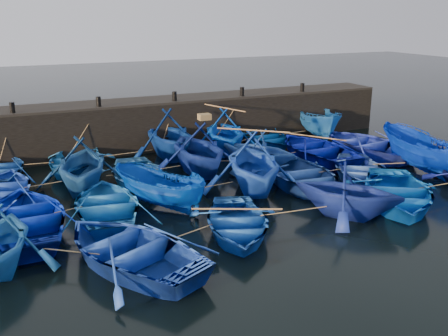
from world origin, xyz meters
name	(u,v)px	position (x,y,z in m)	size (l,w,h in m)	color
ground	(259,208)	(0.00, 0.00, 0.00)	(120.00, 120.00, 0.00)	black
quay_wall	(170,123)	(0.00, 10.50, 1.25)	(26.00, 2.50, 2.50)	black
quay_top	(169,99)	(0.00, 10.50, 2.56)	(26.00, 2.50, 0.12)	black
bollard_0	(12,108)	(-8.00, 9.60, 2.87)	(0.24, 0.24, 0.50)	black
bollard_1	(98,102)	(-4.00, 9.60, 2.87)	(0.24, 0.24, 0.50)	black
bollard_2	(174,96)	(0.00, 9.60, 2.87)	(0.24, 0.24, 0.50)	black
bollard_3	(242,92)	(4.00, 9.60, 2.87)	(0.24, 0.24, 0.50)	black
bollard_4	(302,87)	(8.00, 9.60, 2.87)	(0.24, 0.24, 0.50)	black
boat_0	(0,169)	(-8.84, 7.84, 0.46)	(3.19, 4.47, 0.93)	navy
boat_1	(74,161)	(-5.69, 7.66, 0.50)	(3.45, 4.82, 1.00)	#185A97
boat_2	(169,134)	(-0.92, 7.87, 1.27)	(4.17, 4.84, 2.55)	navy
boat_3	(224,131)	(2.01, 7.59, 1.20)	(3.94, 4.57, 2.40)	blue
boat_4	(266,137)	(4.77, 8.10, 0.48)	(3.32, 4.64, 0.96)	navy
boat_5	(319,122)	(8.37, 8.25, 0.97)	(1.89, 5.03, 1.94)	#16579F
boat_6	(0,191)	(-8.93, 4.53, 0.53)	(3.65, 5.10, 1.06)	#1538AA
boat_7	(83,163)	(-5.70, 4.70, 1.22)	(3.99, 4.63, 2.44)	navy
boat_8	(136,174)	(-3.52, 4.65, 0.47)	(3.23, 4.51, 0.94)	#3379D3
boat_9	(199,148)	(-0.55, 4.76, 1.27)	(4.17, 4.84, 2.54)	navy
boat_10	(258,149)	(2.26, 4.32, 1.01)	(3.30, 3.83, 2.02)	#214EA1
boat_11	(317,149)	(5.77, 4.64, 0.57)	(3.94, 5.51, 1.14)	#000B82
boat_12	(366,144)	(8.69, 4.36, 0.59)	(4.06, 5.67, 1.18)	#2337BC
boat_13	(27,217)	(-8.14, 1.32, 0.57)	(3.93, 5.50, 1.14)	#00199D
boat_14	(107,204)	(-5.39, 1.52, 0.50)	(3.48, 4.87, 1.01)	blue
boat_15	(159,189)	(-3.44, 1.52, 0.78)	(1.51, 4.02, 1.56)	#00328F
boat_16	(253,162)	(0.64, 1.77, 1.29)	(4.23, 4.91, 2.59)	blue
boat_17	(301,175)	(2.78, 1.40, 0.56)	(3.85, 5.38, 1.12)	navy
boat_18	(357,169)	(5.70, 1.37, 0.45)	(3.09, 4.32, 0.90)	#2C51A7
boat_19	(421,152)	(8.97, 0.94, 0.97)	(1.89, 5.01, 1.94)	#0023A1
boat_21	(131,248)	(-5.53, -2.41, 0.56)	(3.86, 5.39, 1.12)	#153A98
boat_22	(237,223)	(-1.79, -1.81, 0.46)	(3.16, 4.41, 0.92)	#1349A8
boat_23	(348,190)	(2.54, -2.03, 1.02)	(3.35, 3.88, 2.04)	navy
boat_24	(397,192)	(4.99, -1.93, 0.55)	(3.78, 5.29, 1.10)	blue
wooden_crate	(204,117)	(-0.25, 4.76, 2.68)	(0.53, 0.41, 0.27)	olive
mooring_ropes	(213,155)	(0.16, 4.80, 0.87)	(17.47, 11.95, 2.10)	tan
loose_oars	(260,140)	(1.66, 3.05, 1.79)	(9.82, 11.48, 1.73)	#99724C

